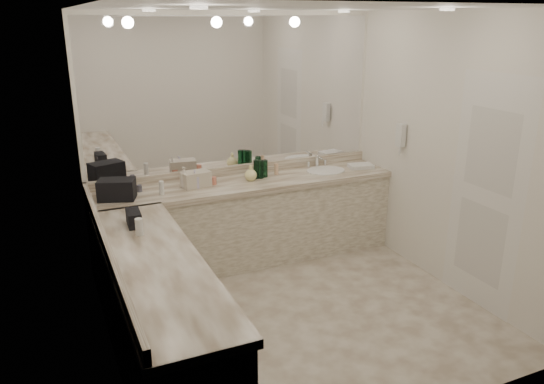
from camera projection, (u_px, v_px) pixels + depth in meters
name	position (u px, v px, depth m)	size (l,w,h in m)	color
floor	(297.00, 312.00, 4.78)	(3.20, 3.20, 0.00)	beige
ceiling	(302.00, 7.00, 3.97)	(3.20, 3.20, 0.00)	white
wall_back	(236.00, 138.00, 5.68)	(3.20, 0.02, 2.60)	silver
wall_left	(98.00, 199.00, 3.76)	(0.02, 3.00, 2.60)	silver
wall_right	(450.00, 154.00, 5.00)	(0.02, 3.00, 2.60)	silver
vanity_back_base	(247.00, 224.00, 5.69)	(3.20, 0.60, 0.84)	silver
vanity_back_top	(247.00, 184.00, 5.54)	(3.20, 0.64, 0.06)	beige
vanity_left_base	(158.00, 319.00, 3.89)	(0.60, 2.40, 0.84)	silver
vanity_left_top	(155.00, 264.00, 3.75)	(0.64, 2.42, 0.06)	beige
backsplash_back	(237.00, 170.00, 5.77)	(3.20, 0.04, 0.10)	beige
backsplash_left	(106.00, 244.00, 3.87)	(0.04, 3.00, 0.10)	beige
mirror_back	(235.00, 93.00, 5.52)	(3.12, 0.01, 1.55)	white
mirror_left	(93.00, 133.00, 3.61)	(0.01, 2.92, 1.55)	white
sink	(326.00, 171.00, 5.91)	(0.44, 0.44, 0.03)	white
faucet	(317.00, 160.00, 6.07)	(0.24, 0.16, 0.14)	silver
wall_phone	(401.00, 135.00, 5.57)	(0.06, 0.10, 0.24)	white
door	(486.00, 195.00, 4.64)	(0.02, 0.82, 2.10)	white
black_toiletry_bag	(117.00, 190.00, 4.95)	(0.33, 0.21, 0.19)	black
black_bag_spill	(134.00, 218.00, 4.34)	(0.11, 0.23, 0.13)	black
cream_cosmetic_case	(196.00, 179.00, 5.34)	(0.28, 0.17, 0.16)	beige
hand_towel	(361.00, 166.00, 6.02)	(0.27, 0.18, 0.04)	white
lotion_left	(139.00, 227.00, 4.14)	(0.06, 0.06, 0.14)	white
soap_bottle_a	(184.00, 177.00, 5.30)	(0.08, 0.08, 0.21)	silver
soap_bottle_b	(195.00, 179.00, 5.29)	(0.08, 0.08, 0.18)	silver
soap_bottle_c	(251.00, 173.00, 5.54)	(0.13, 0.13, 0.17)	#FFF8A0
green_bottle_0	(265.00, 169.00, 5.66)	(0.06, 0.06, 0.19)	#124927
green_bottle_1	(256.00, 169.00, 5.61)	(0.06, 0.06, 0.20)	#124927
green_bottle_2	(261.00, 169.00, 5.62)	(0.07, 0.07, 0.20)	#124927
green_bottle_3	(258.00, 166.00, 5.70)	(0.06, 0.06, 0.21)	#124927
amenity_bottle_0	(140.00, 188.00, 5.19)	(0.05, 0.05, 0.07)	#3F3F4C
amenity_bottle_1	(214.00, 181.00, 5.42)	(0.06, 0.06, 0.08)	#E57F66
amenity_bottle_2	(184.00, 182.00, 5.37)	(0.06, 0.06, 0.07)	#E57F66
amenity_bottle_3	(276.00, 169.00, 5.76)	(0.05, 0.05, 0.13)	#E0B28C
amenity_bottle_4	(162.00, 188.00, 5.10)	(0.05, 0.05, 0.13)	white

